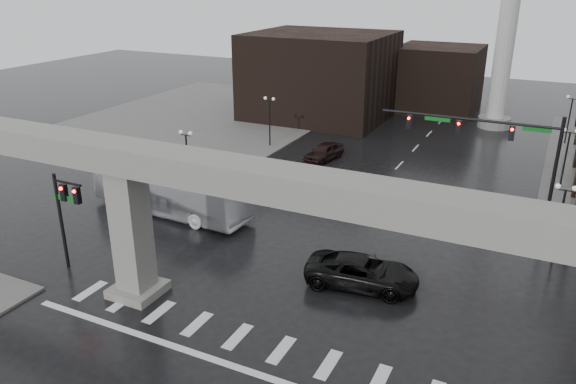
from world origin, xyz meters
name	(u,v)px	position (x,y,z in m)	size (l,w,h in m)	color
ground	(248,326)	(0.00, 0.00, 0.00)	(160.00, 160.00, 0.00)	black
sidewalk_nw	(210,116)	(-26.00, 36.00, 0.07)	(28.00, 36.00, 0.15)	#605E5C
elevated_guideway	(268,205)	(1.26, 0.00, 6.88)	(48.00, 2.60, 8.70)	gray
building_far_left	(320,76)	(-14.00, 42.00, 5.00)	(16.00, 14.00, 10.00)	black
building_far_mid	(438,78)	(-2.00, 52.00, 4.00)	(10.00, 10.00, 8.00)	black
smokestack	(510,5)	(6.00, 46.00, 13.35)	(3.60, 3.60, 30.00)	beige
signal_mast_arm	(498,142)	(8.99, 18.80, 5.83)	(12.12, 0.43, 8.00)	black
signal_left_pole	(66,207)	(-12.25, 0.50, 4.07)	(2.30, 0.30, 6.00)	black
lamp_right_0	(562,210)	(13.50, 14.00, 3.47)	(1.22, 0.32, 5.11)	black
lamp_right_1	(567,148)	(13.50, 28.00, 3.47)	(1.22, 0.32, 5.11)	black
lamp_right_2	(570,112)	(13.50, 42.00, 3.47)	(1.22, 0.32, 5.11)	black
lamp_left_0	(187,151)	(-13.50, 14.00, 3.47)	(1.22, 0.32, 5.11)	black
lamp_left_1	(270,113)	(-13.50, 28.00, 3.47)	(1.22, 0.32, 5.11)	black
lamp_left_2	(324,89)	(-13.50, 42.00, 3.47)	(1.22, 0.32, 5.11)	black
pickup_truck	(362,272)	(3.88, 6.20, 0.89)	(2.94, 6.37, 1.77)	black
city_bus	(170,189)	(-12.27, 9.99, 1.81)	(3.03, 12.97, 3.61)	silver
far_car	(324,152)	(-6.87, 26.39, 0.81)	(1.92, 4.78, 1.63)	black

